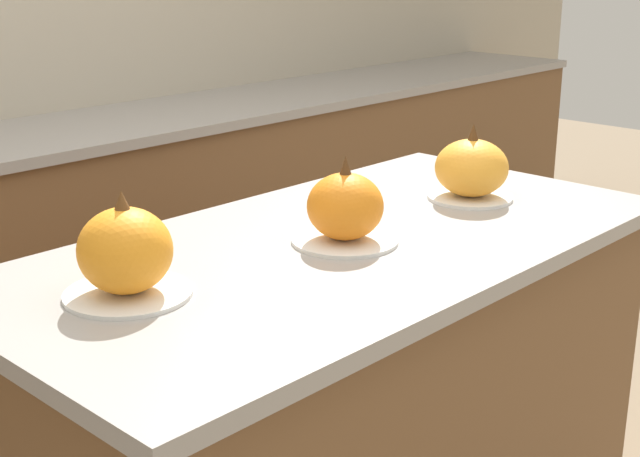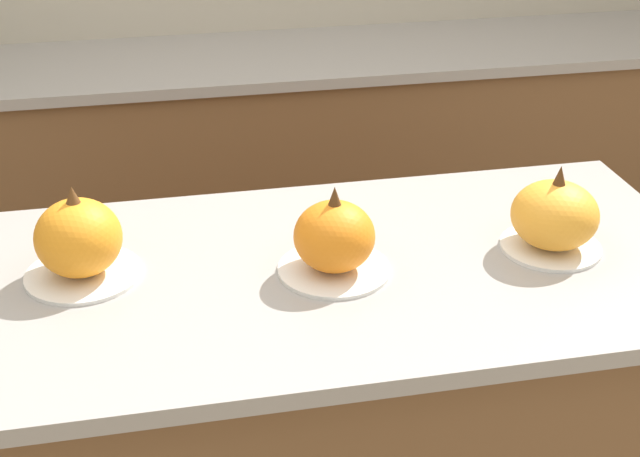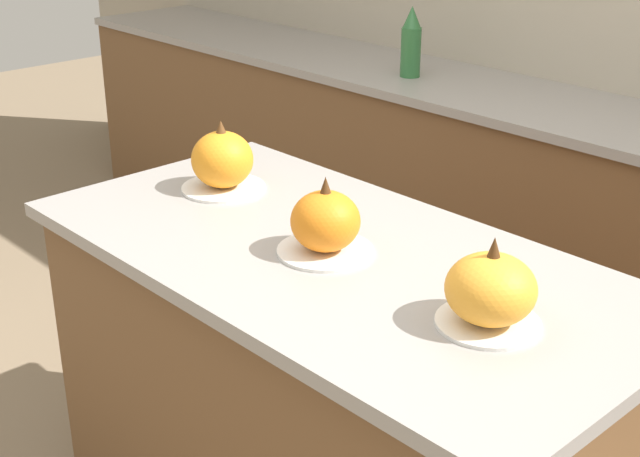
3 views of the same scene
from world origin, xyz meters
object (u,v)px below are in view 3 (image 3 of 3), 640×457
at_px(bottle_tall, 411,43).
at_px(pumpkin_cake_right, 491,291).
at_px(pumpkin_cake_left, 222,162).
at_px(pumpkin_cake_center, 325,224).

bearing_deg(bottle_tall, pumpkin_cake_right, -44.04).
bearing_deg(pumpkin_cake_left, pumpkin_cake_center, -9.30).
distance_m(pumpkin_cake_right, bottle_tall, 1.98).
height_order(pumpkin_cake_center, bottle_tall, bottle_tall).
distance_m(pumpkin_cake_left, bottle_tall, 1.38).
xyz_separation_m(pumpkin_cake_left, pumpkin_cake_center, (0.49, -0.08, -0.01)).
relative_size(pumpkin_cake_left, pumpkin_cake_right, 1.10).
relative_size(pumpkin_cake_left, bottle_tall, 0.82).
bearing_deg(bottle_tall, pumpkin_cake_left, -69.88).
bearing_deg(pumpkin_cake_center, bottle_tall, 124.95).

